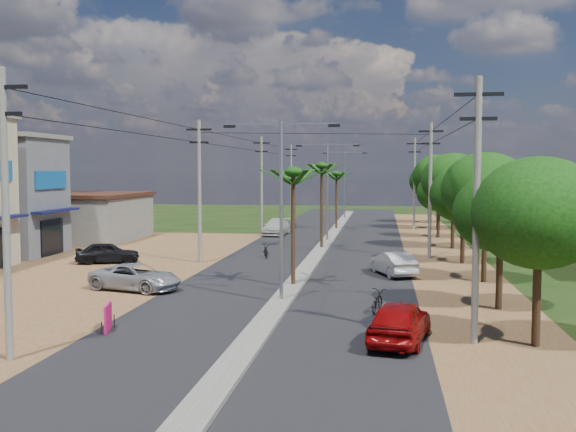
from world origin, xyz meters
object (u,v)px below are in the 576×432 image
at_px(car_parked_dark, 108,253).
at_px(moto_rider_east, 377,302).
at_px(car_silver_mid, 393,264).
at_px(roadside_sign, 108,318).
at_px(car_white_far, 276,228).
at_px(car_parked_silver, 136,278).
at_px(car_red_near, 400,323).

xyz_separation_m(car_parked_dark, moto_rider_east, (16.88, -12.23, -0.21)).
height_order(car_silver_mid, roadside_sign, car_silver_mid).
distance_m(car_white_far, moto_rider_east, 32.92).
distance_m(car_parked_dark, moto_rider_east, 20.84).
bearing_deg(car_parked_silver, moto_rider_east, -90.28).
distance_m(moto_rider_east, roadside_sign, 10.77).
bearing_deg(moto_rider_east, car_parked_dark, -24.17).
xyz_separation_m(car_red_near, car_silver_mid, (0.00, 14.70, -0.06)).
bearing_deg(car_red_near, moto_rider_east, -69.60).
bearing_deg(car_silver_mid, car_white_far, -86.11).
bearing_deg(car_parked_dark, car_red_near, -153.56).
bearing_deg(moto_rider_east, car_silver_mid, -82.87).
bearing_deg(car_white_far, car_red_near, -72.70).
relative_size(car_red_near, car_white_far, 0.89).
height_order(car_red_near, car_parked_dark, car_red_near).
bearing_deg(car_parked_dark, car_silver_mid, -117.26).
bearing_deg(car_parked_dark, car_parked_silver, -168.99).
relative_size(car_silver_mid, car_parked_dark, 1.04).
distance_m(car_red_near, car_white_far, 37.84).
xyz_separation_m(car_parked_silver, moto_rider_east, (11.71, -3.44, -0.19)).
xyz_separation_m(car_red_near, moto_rider_east, (-0.79, 4.89, -0.28)).
relative_size(car_red_near, car_parked_silver, 0.94).
distance_m(car_parked_silver, car_parked_dark, 10.20).
bearing_deg(car_parked_silver, car_red_near, -107.59).
relative_size(car_parked_dark, roadside_sign, 3.19).
distance_m(car_red_near, roadside_sign, 10.50).
distance_m(car_parked_silver, moto_rider_east, 12.20).
bearing_deg(roadside_sign, car_white_far, 75.71).
distance_m(car_parked_dark, roadside_sign, 18.35).
bearing_deg(car_parked_silver, car_white_far, 11.03).
bearing_deg(roadside_sign, moto_rider_east, 12.16).
height_order(car_red_near, moto_rider_east, car_red_near).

